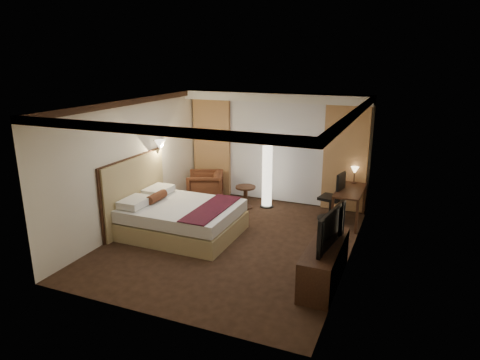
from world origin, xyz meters
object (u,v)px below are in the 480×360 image
at_px(bed, 182,219).
at_px(desk, 349,206).
at_px(armchair, 205,186).
at_px(television, 325,225).
at_px(dresser, 324,263).
at_px(office_chair, 331,196).
at_px(side_table, 246,197).
at_px(floor_lamp, 267,177).

height_order(bed, desk, desk).
height_order(armchair, television, television).
bearing_deg(dresser, desk, 91.02).
height_order(bed, office_chair, office_chair).
distance_m(side_table, dresser, 3.72).
relative_size(bed, floor_lamp, 1.47).
xyz_separation_m(side_table, office_chair, (2.03, -0.02, 0.29)).
xyz_separation_m(armchair, side_table, (1.06, 0.04, -0.16)).
bearing_deg(side_table, bed, -106.87).
height_order(floor_lamp, office_chair, floor_lamp).
bearing_deg(bed, office_chair, 36.48).
distance_m(floor_lamp, office_chair, 1.63).
bearing_deg(side_table, floor_lamp, 30.38).
height_order(armchair, desk, armchair).
height_order(armchair, office_chair, office_chair).
relative_size(bed, television, 1.96).
distance_m(desk, office_chair, 0.44).
relative_size(side_table, desk, 0.41).
bearing_deg(television, floor_lamp, 41.46).
xyz_separation_m(bed, desk, (3.03, 2.00, 0.05)).
xyz_separation_m(bed, armchair, (-0.46, 1.93, 0.11)).
bearing_deg(armchair, dresser, 30.06).
relative_size(desk, dresser, 0.78).
xyz_separation_m(armchair, desk, (3.49, 0.07, -0.06)).
bearing_deg(office_chair, desk, 18.91).
relative_size(bed, armchair, 2.58).
bearing_deg(armchair, television, 29.83).
height_order(floor_lamp, dresser, floor_lamp).
bearing_deg(dresser, floor_lamp, 123.84).
bearing_deg(bed, armchair, 103.50).
height_order(office_chair, dresser, office_chair).
height_order(floor_lamp, television, floor_lamp).
height_order(armchair, dresser, armchair).
height_order(side_table, desk, desk).
xyz_separation_m(office_chair, dresser, (0.45, -2.75, -0.23)).
xyz_separation_m(office_chair, television, (0.42, -2.75, 0.42)).
bearing_deg(desk, side_table, -179.38).
xyz_separation_m(desk, television, (0.02, -2.80, 0.61)).
distance_m(bed, dresser, 3.18).
bearing_deg(armchair, office_chair, 68.07).
height_order(bed, floor_lamp, floor_lamp).
distance_m(floor_lamp, television, 3.65).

